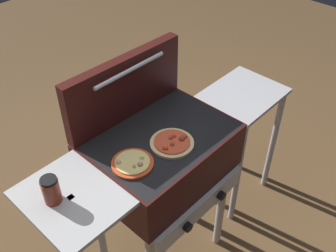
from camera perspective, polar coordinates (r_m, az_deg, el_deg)
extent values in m
plane|color=brown|center=(2.42, -0.85, -17.51)|extent=(8.00, 8.00, 0.00)
cube|color=#38110F|center=(1.82, -1.08, -4.13)|extent=(0.64, 0.48, 0.24)
cube|color=black|center=(1.74, -1.13, -1.38)|extent=(0.61, 0.46, 0.01)
cube|color=#B8B8B8|center=(1.54, -13.82, -10.15)|extent=(0.32, 0.41, 0.02)
cube|color=#B8B8B8|center=(1.62, -13.20, -12.68)|extent=(0.02, 0.02, 0.24)
cube|color=#B8B8B8|center=(1.83, 4.80, -11.70)|extent=(0.58, 0.02, 0.10)
cylinder|color=black|center=(1.77, 2.88, -14.38)|extent=(0.04, 0.02, 0.04)
cylinder|color=black|center=(1.89, 7.72, -9.94)|extent=(0.04, 0.02, 0.04)
cylinder|color=#B8B8B8|center=(2.21, 7.65, -11.27)|extent=(0.04, 0.04, 0.66)
cylinder|color=#B8B8B8|center=(2.14, -9.90, -14.04)|extent=(0.04, 0.04, 0.66)
cylinder|color=#B8B8B8|center=(2.36, 0.27, -6.46)|extent=(0.04, 0.04, 0.66)
cube|color=#38110F|center=(1.77, -6.24, 5.53)|extent=(0.63, 0.07, 0.30)
cylinder|color=#B7B7BC|center=(1.68, -5.47, 8.04)|extent=(0.38, 0.02, 0.02)
cylinder|color=#C64723|center=(1.60, -5.14, -5.44)|extent=(0.17, 0.17, 0.01)
cylinder|color=#EDD17A|center=(1.60, -5.16, -5.21)|extent=(0.14, 0.14, 0.01)
sphere|color=#F2B884|center=(1.59, -7.13, -5.16)|extent=(0.02, 0.02, 0.02)
sphere|color=#C1C166|center=(1.57, -4.87, -5.79)|extent=(0.02, 0.02, 0.02)
sphere|color=#DAEF7D|center=(1.60, -3.80, -4.54)|extent=(0.02, 0.02, 0.02)
sphere|color=#D4A68C|center=(1.58, -4.03, -5.50)|extent=(0.02, 0.02, 0.02)
cylinder|color=beige|center=(1.68, 0.57, -2.50)|extent=(0.19, 0.19, 0.01)
cylinder|color=#D14C2D|center=(1.68, 0.58, -2.28)|extent=(0.16, 0.16, 0.01)
sphere|color=#A04130|center=(1.68, 2.01, -1.84)|extent=(0.03, 0.03, 0.03)
sphere|color=#D85222|center=(1.69, 2.36, -1.48)|extent=(0.02, 0.02, 0.02)
sphere|color=#EC3D2D|center=(1.70, 0.86, -1.42)|extent=(0.02, 0.02, 0.02)
sphere|color=#AC502C|center=(1.69, 0.46, -1.63)|extent=(0.02, 0.02, 0.02)
sphere|color=#AC4234|center=(1.66, 0.62, -2.64)|extent=(0.02, 0.02, 0.02)
sphere|color=#E75225|center=(1.64, -0.39, -3.17)|extent=(0.02, 0.02, 0.02)
cylinder|color=maroon|center=(1.50, -16.49, -8.98)|extent=(0.07, 0.07, 0.10)
cylinder|color=black|center=(1.46, -16.90, -7.51)|extent=(0.06, 0.06, 0.01)
cube|color=#B2B2B7|center=(2.23, 10.79, 4.53)|extent=(0.44, 0.36, 0.02)
cylinder|color=#B2B2B7|center=(2.30, 9.99, -7.00)|extent=(0.04, 0.04, 0.77)
cylinder|color=#B2B2B7|center=(2.55, 14.90, -2.29)|extent=(0.04, 0.04, 0.77)
cylinder|color=#B2B2B7|center=(2.42, 4.20, -3.53)|extent=(0.04, 0.04, 0.77)
cylinder|color=#B2B2B7|center=(2.66, 9.45, 0.63)|extent=(0.04, 0.04, 0.77)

